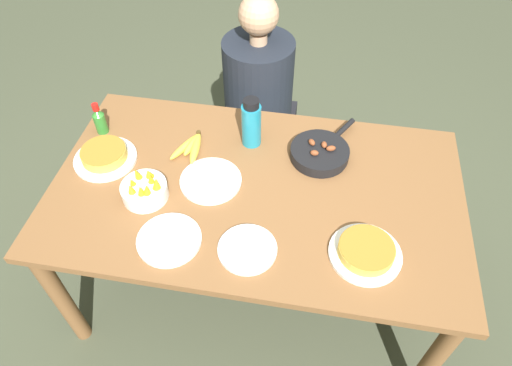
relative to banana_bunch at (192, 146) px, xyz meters
The scene contains 13 objects.
ground_plane 0.85m from the banana_bunch, 29.00° to the right, with size 14.00×14.00×0.00m, color #474C38.
dining_table 0.38m from the banana_bunch, 29.00° to the right, with size 1.67×0.97×0.75m.
banana_bunch is the anchor object (origin of this frame).
skillet 0.56m from the banana_bunch, ahead, with size 0.27×0.36×0.08m.
frittata_plate_center 0.87m from the banana_bunch, 29.31° to the right, with size 0.26×0.26×0.06m.
frittata_plate_side 0.37m from the banana_bunch, 159.31° to the right, with size 0.27×0.27×0.06m.
empty_plate_near_front 0.22m from the banana_bunch, 53.44° to the right, with size 0.25×0.25×0.02m.
empty_plate_far_left 0.59m from the banana_bunch, 54.72° to the right, with size 0.22×0.22×0.02m.
empty_plate_far_right 0.49m from the banana_bunch, 84.45° to the right, with size 0.24×0.24×0.02m.
fruit_bowl_mango 0.32m from the banana_bunch, 109.96° to the right, with size 0.18×0.18×0.12m.
water_bottle 0.28m from the banana_bunch, 19.37° to the left, with size 0.09×0.09×0.23m.
hot_sauce_bottle 0.44m from the banana_bunch, behind, with size 0.05×0.05×0.16m.
person_figure 0.69m from the banana_bunch, 71.87° to the left, with size 0.41×0.41×1.18m.
Camera 1 is at (0.21, -1.20, 2.15)m, focal length 32.00 mm.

